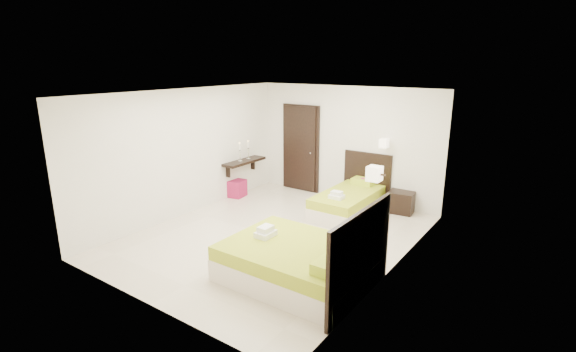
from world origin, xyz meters
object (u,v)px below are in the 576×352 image
Objects in this scene: bed_double at (301,261)px; ottoman at (236,188)px; bed_single at (350,200)px; nightstand at (401,202)px.

bed_double reaches higher than ottoman.
bed_single is at bearing 103.60° from bed_double.
bed_double is at bearing -98.53° from nightstand.
nightstand is at bearing 37.88° from bed_single.
bed_double is at bearing -35.14° from ottoman.
bed_double reaches higher than bed_single.
bed_single is 2.79m from ottoman.
bed_double is 3.65m from nightstand.
nightstand is (0.88, 0.68, -0.05)m from bed_single.
nightstand is at bearing 87.49° from bed_double.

